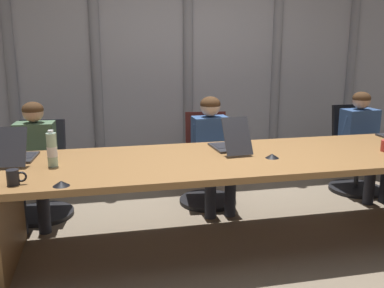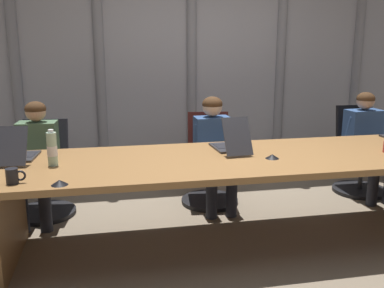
# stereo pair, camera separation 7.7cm
# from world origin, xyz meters

# --- Properties ---
(ground_plane) EXTENTS (14.45, 14.45, 0.00)m
(ground_plane) POSITION_xyz_m (0.00, 0.00, 0.00)
(ground_plane) COLOR #7F705B
(conference_table) EXTENTS (4.13, 1.10, 0.75)m
(conference_table) POSITION_xyz_m (0.00, 0.00, 0.61)
(conference_table) COLOR olive
(conference_table) RESTS_ON ground_plane
(curtain_backdrop) EXTENTS (7.23, 0.17, 3.16)m
(curtain_backdrop) POSITION_xyz_m (0.00, 1.95, 1.58)
(curtain_backdrop) COLOR #9999A0
(curtain_backdrop) RESTS_ON ground_plane
(laptop_left_end) EXTENTS (0.26, 0.50, 0.29)m
(laptop_left_end) POSITION_xyz_m (-1.74, 0.23, 0.81)
(laptop_left_end) COLOR #2D2D33
(laptop_left_end) RESTS_ON conference_table
(laptop_left_mid) EXTENTS (0.26, 0.52, 0.31)m
(laptop_left_mid) POSITION_xyz_m (-0.03, 0.20, 0.81)
(laptop_left_mid) COLOR #2D2D33
(laptop_left_mid) RESTS_ON conference_table
(office_chair_left_end) EXTENTS (0.60, 0.61, 0.92)m
(office_chair_left_end) POSITION_xyz_m (-1.69, 0.99, 0.34)
(office_chair_left_end) COLOR #2D2D38
(office_chair_left_end) RESTS_ON ground_plane
(office_chair_left_mid) EXTENTS (0.60, 0.60, 0.94)m
(office_chair_left_mid) POSITION_xyz_m (-0.01, 0.99, 0.35)
(office_chair_left_mid) COLOR #511E19
(office_chair_left_mid) RESTS_ON ground_plane
(office_chair_center) EXTENTS (0.60, 0.60, 0.96)m
(office_chair_center) POSITION_xyz_m (1.74, 0.99, 0.36)
(office_chair_center) COLOR black
(office_chair_center) RESTS_ON ground_plane
(person_left_end) EXTENTS (0.39, 0.56, 1.13)m
(person_left_end) POSITION_xyz_m (-1.71, 0.83, 0.64)
(person_left_end) COLOR #4C6B4C
(person_left_end) RESTS_ON ground_plane
(person_left_mid) EXTENTS (0.37, 0.55, 1.13)m
(person_left_mid) POSITION_xyz_m (-0.00, 0.83, 0.65)
(person_left_mid) COLOR #335184
(person_left_mid) RESTS_ON ground_plane
(person_center) EXTENTS (0.41, 0.56, 1.14)m
(person_center) POSITION_xyz_m (1.70, 0.83, 0.65)
(person_center) COLOR #335184
(person_center) RESTS_ON ground_plane
(water_bottle_primary) EXTENTS (0.08, 0.08, 0.28)m
(water_bottle_primary) POSITION_xyz_m (-1.46, 0.02, 0.88)
(water_bottle_primary) COLOR #ADD1B2
(water_bottle_primary) RESTS_ON conference_table
(coffee_mug_near) EXTENTS (0.13, 0.08, 0.10)m
(coffee_mug_near) POSITION_xyz_m (-1.67, -0.37, 0.80)
(coffee_mug_near) COLOR black
(coffee_mug_near) RESTS_ON conference_table
(conference_mic_left_side) EXTENTS (0.11, 0.11, 0.03)m
(conference_mic_left_side) POSITION_xyz_m (0.24, -0.11, 0.77)
(conference_mic_left_side) COLOR black
(conference_mic_left_side) RESTS_ON conference_table
(conference_mic_middle) EXTENTS (0.11, 0.11, 0.03)m
(conference_mic_middle) POSITION_xyz_m (-1.37, -0.46, 0.77)
(conference_mic_middle) COLOR black
(conference_mic_middle) RESTS_ON conference_table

